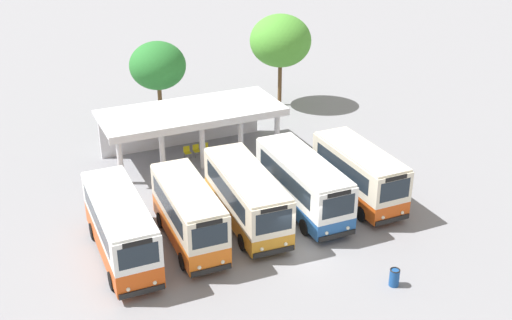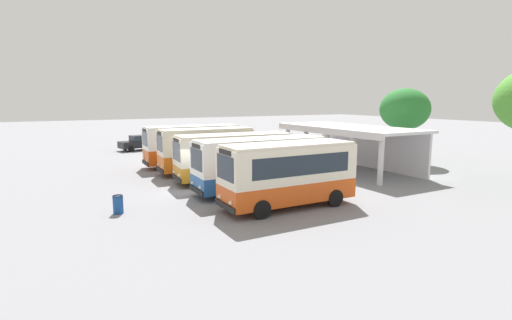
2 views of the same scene
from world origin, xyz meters
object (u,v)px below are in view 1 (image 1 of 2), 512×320
Objects in this scene: city_bus_middle_cream at (246,195)px; city_bus_second_in_row at (189,213)px; waiting_chair_middle_seat at (206,148)px; litter_bin_apron at (394,277)px; city_bus_nearest_orange at (120,226)px; waiting_chair_second_from_end at (196,150)px; waiting_chair_end_by_column at (187,151)px; city_bus_fourth_amber at (303,182)px; city_bus_fifth_blue at (359,173)px.

city_bus_second_in_row is at bearing -169.70° from city_bus_middle_cream.
litter_bin_apron is (2.98, -17.61, -0.07)m from waiting_chair_middle_seat.
waiting_chair_middle_seat is 0.96× the size of litter_bin_apron.
city_bus_nearest_orange reaches higher than city_bus_middle_cream.
city_bus_middle_cream is 9.36× the size of waiting_chair_second_from_end.
city_bus_middle_cream reaches higher than waiting_chair_second_from_end.
waiting_chair_end_by_column is at bearing 72.01° from city_bus_second_in_row.
city_bus_middle_cream is 9.36× the size of waiting_chair_end_by_column.
city_bus_middle_cream is at bearing -96.62° from waiting_chair_middle_seat.
city_bus_nearest_orange is 0.98× the size of city_bus_fourth_amber.
litter_bin_apron is (4.08, -8.14, -1.31)m from city_bus_middle_cream.
waiting_chair_middle_seat is (0.67, -0.02, 0.00)m from waiting_chair_second_from_end.
city_bus_middle_cream is at bearing -88.52° from waiting_chair_end_by_column.
city_bus_second_in_row reaches higher than litter_bin_apron.
city_bus_fourth_amber is (3.53, 0.04, 0.01)m from city_bus_middle_cream.
waiting_chair_second_from_end is 18.00m from litter_bin_apron.
city_bus_fourth_amber reaches higher than waiting_chair_end_by_column.
litter_bin_apron is (7.61, -7.50, -1.39)m from city_bus_second_in_row.
waiting_chair_middle_seat is (8.16, 9.95, -1.32)m from city_bus_nearest_orange.
city_bus_nearest_orange is 1.11× the size of city_bus_fifth_blue.
city_bus_fourth_amber is 10.02m from waiting_chair_second_from_end.
waiting_chair_end_by_column is (-0.25, 9.47, -1.25)m from city_bus_middle_cream.
city_bus_nearest_orange is 8.75× the size of litter_bin_apron.
city_bus_fourth_amber is 9.39× the size of waiting_chair_middle_seat.
waiting_chair_end_by_column is at bearing -179.93° from waiting_chair_middle_seat.
city_bus_middle_cream is at bearing 3.86° from city_bus_nearest_orange.
waiting_chair_middle_seat is at bearing 65.41° from city_bus_second_in_row.
city_bus_fifth_blue reaches higher than waiting_chair_middle_seat.
city_bus_middle_cream is 9.55m from waiting_chair_end_by_column.
city_bus_fourth_amber is at bearing -71.82° from waiting_chair_second_from_end.
city_bus_second_in_row reaches higher than city_bus_fifth_blue.
city_bus_fourth_amber is 8.97× the size of litter_bin_apron.
city_bus_fifth_blue reaches higher than waiting_chair_second_from_end.
city_bus_middle_cream is 7.07m from city_bus_fifth_blue.
city_bus_middle_cream is 1.13× the size of city_bus_fifth_blue.
waiting_chair_middle_seat is (4.63, 10.11, -1.32)m from city_bus_second_in_row.
waiting_chair_second_from_end is at bearing 87.42° from city_bus_middle_cream.
city_bus_nearest_orange reaches higher than city_bus_fourth_amber.
city_bus_second_in_row is at bearing -114.59° from waiting_chair_middle_seat.
city_bus_nearest_orange is 9.16× the size of waiting_chair_second_from_end.
city_bus_second_in_row is 0.88× the size of city_bus_middle_cream.
city_bus_nearest_orange is at bearing 145.47° from litter_bin_apron.
city_bus_middle_cream reaches higher than waiting_chair_middle_seat.
waiting_chair_middle_seat is (-5.96, 9.78, -1.30)m from city_bus_fifth_blue.
city_bus_fifth_blue is at bearing 1.79° from city_bus_second_in_row.
city_bus_middle_cream is at bearing -179.33° from city_bus_fourth_amber.
city_bus_nearest_orange is 12.53m from waiting_chair_second_from_end.
city_bus_fourth_amber reaches higher than city_bus_middle_cream.
waiting_chair_end_by_column is at bearing -178.54° from waiting_chair_second_from_end.
city_bus_middle_cream is 9.62m from waiting_chair_middle_seat.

